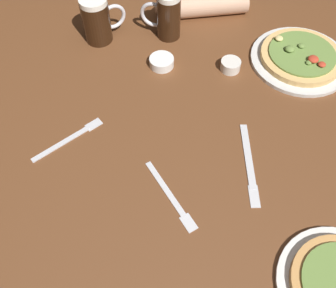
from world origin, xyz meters
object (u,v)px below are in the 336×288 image
(beer_mug_dark, at_px, (167,15))
(pizza_plate_far, at_px, (301,58))
(knife_right, at_px, (249,164))
(fork_spare, at_px, (171,196))
(fork_left, at_px, (69,138))
(beer_mug_amber, at_px, (98,20))
(ramekin_sauce, at_px, (230,65))
(ramekin_butter, at_px, (162,62))
(diner_arm, at_px, (198,6))

(beer_mug_dark, bearing_deg, pizza_plate_far, -10.58)
(pizza_plate_far, xyz_separation_m, knife_right, (-0.16, -0.39, -0.01))
(pizza_plate_far, distance_m, fork_spare, 0.61)
(fork_left, bearing_deg, beer_mug_amber, 90.44)
(pizza_plate_far, xyz_separation_m, fork_spare, (-0.34, -0.51, -0.01))
(ramekin_sauce, relative_size, ramekin_butter, 0.80)
(ramekin_butter, xyz_separation_m, knife_right, (0.26, -0.33, -0.01))
(pizza_plate_far, height_order, beer_mug_dark, beer_mug_dark)
(fork_left, distance_m, knife_right, 0.47)
(knife_right, distance_m, diner_arm, 0.61)
(pizza_plate_far, relative_size, knife_right, 1.23)
(fork_left, bearing_deg, pizza_plate_far, 30.37)
(beer_mug_amber, bearing_deg, fork_spare, -62.13)
(pizza_plate_far, height_order, fork_spare, pizza_plate_far)
(pizza_plate_far, height_order, diner_arm, diner_arm)
(fork_left, height_order, knife_right, same)
(pizza_plate_far, relative_size, ramekin_sauce, 5.03)
(pizza_plate_far, bearing_deg, ramekin_sauce, -164.86)
(fork_left, bearing_deg, beer_mug_dark, 64.91)
(pizza_plate_far, bearing_deg, fork_spare, -124.09)
(beer_mug_amber, relative_size, fork_left, 0.91)
(beer_mug_amber, xyz_separation_m, knife_right, (0.47, -0.43, -0.07))
(ramekin_sauce, bearing_deg, pizza_plate_far, 15.14)
(beer_mug_dark, xyz_separation_m, fork_spare, (0.08, -0.59, -0.07))
(knife_right, relative_size, diner_arm, 0.78)
(pizza_plate_far, xyz_separation_m, beer_mug_dark, (-0.42, 0.08, 0.06))
(pizza_plate_far, distance_m, ramekin_sauce, 0.22)
(beer_mug_amber, distance_m, ramekin_butter, 0.24)
(ramekin_butter, bearing_deg, beer_mug_amber, 154.44)
(ramekin_sauce, relative_size, knife_right, 0.24)
(ramekin_butter, distance_m, fork_left, 0.37)
(knife_right, bearing_deg, fork_spare, -148.91)
(diner_arm, bearing_deg, fork_spare, -91.16)
(pizza_plate_far, xyz_separation_m, ramekin_butter, (-0.42, -0.06, -0.00))
(fork_left, bearing_deg, fork_spare, -26.07)
(knife_right, xyz_separation_m, diner_arm, (-0.17, 0.59, 0.03))
(pizza_plate_far, distance_m, knife_right, 0.43)
(beer_mug_amber, bearing_deg, diner_arm, 27.25)
(beer_mug_amber, height_order, ramekin_butter, beer_mug_amber)
(beer_mug_amber, relative_size, knife_right, 0.60)
(beer_mug_dark, xyz_separation_m, knife_right, (0.26, -0.47, -0.07))
(ramekin_butter, height_order, knife_right, ramekin_butter)
(beer_mug_dark, relative_size, diner_arm, 0.49)
(beer_mug_dark, bearing_deg, fork_spare, -82.63)
(beer_mug_amber, bearing_deg, fork_left, -89.56)
(ramekin_sauce, xyz_separation_m, fork_spare, (-0.13, -0.45, -0.01))
(fork_left, bearing_deg, diner_arm, 61.93)
(fork_left, relative_size, diner_arm, 0.52)
(ramekin_butter, bearing_deg, ramekin_sauce, 1.85)
(pizza_plate_far, distance_m, beer_mug_dark, 0.43)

